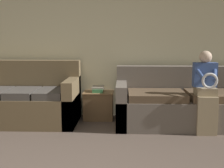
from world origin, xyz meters
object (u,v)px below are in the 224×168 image
object	(u,v)px
couch_side	(26,101)
couch_main	(184,105)
child_left_seated	(206,89)
side_shelf	(99,105)
book_stack	(98,89)

from	to	relation	value
couch_side	couch_main	bearing A→B (deg)	-1.33
child_left_seated	side_shelf	size ratio (longest dim) A/B	2.33
couch_main	book_stack	world-z (taller)	couch_main
couch_main	child_left_seated	size ratio (longest dim) A/B	1.81
child_left_seated	book_stack	bearing A→B (deg)	155.42
couch_main	child_left_seated	bearing A→B (deg)	-62.01
child_left_seated	book_stack	world-z (taller)	child_left_seated
couch_main	side_shelf	bearing A→B (deg)	166.77
couch_side	side_shelf	bearing A→B (deg)	12.92
couch_side	book_stack	xyz separation A→B (m)	(1.14, 0.26, 0.16)
side_shelf	book_stack	size ratio (longest dim) A/B	1.84
couch_side	side_shelf	distance (m)	1.18
couch_main	child_left_seated	world-z (taller)	child_left_seated
couch_main	couch_side	xyz separation A→B (m)	(-2.51, 0.06, 0.02)
book_stack	side_shelf	bearing A→B (deg)	8.47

